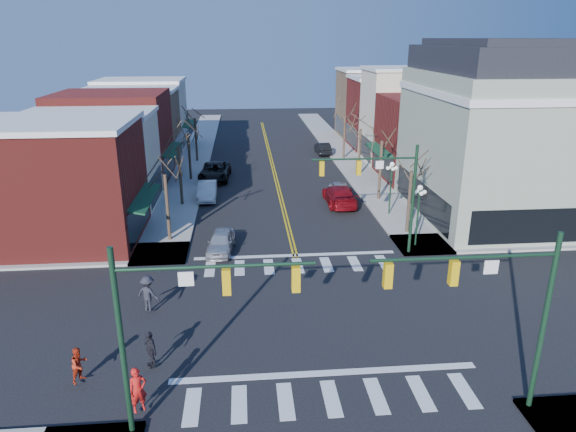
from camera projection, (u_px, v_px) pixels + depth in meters
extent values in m
plane|color=black|center=(311.00, 317.00, 25.92)|extent=(160.00, 160.00, 0.00)
cube|color=#9E9B93|center=(179.00, 201.00, 43.98)|extent=(3.50, 70.00, 0.15)
cube|color=#9E9B93|center=(379.00, 196.00, 45.43)|extent=(3.50, 70.00, 0.15)
cube|color=maroon|center=(60.00, 185.00, 34.36)|extent=(10.00, 8.50, 8.00)
cube|color=beige|center=(92.00, 162.00, 41.73)|extent=(10.00, 7.00, 7.50)
cube|color=maroon|center=(114.00, 138.00, 49.09)|extent=(10.00, 9.00, 8.50)
cube|color=#917050|center=(131.00, 127.00, 56.96)|extent=(10.00, 7.50, 7.80)
cube|color=beige|center=(144.00, 115.00, 64.18)|extent=(10.00, 8.00, 8.20)
cube|color=maroon|center=(434.00, 139.00, 50.10)|extent=(10.00, 8.50, 8.00)
cube|color=beige|center=(410.00, 117.00, 57.06)|extent=(10.00, 7.00, 10.00)
cube|color=maroon|center=(391.00, 114.00, 64.36)|extent=(10.00, 8.00, 8.50)
cube|color=#917050|center=(376.00, 104.00, 71.80)|extent=(10.00, 8.00, 9.00)
cube|color=#959F8A|center=(502.00, 146.00, 39.11)|extent=(12.00, 14.00, 11.00)
cube|color=white|center=(509.00, 91.00, 37.76)|extent=(12.25, 14.25, 0.50)
cube|color=black|center=(514.00, 59.00, 37.00)|extent=(11.40, 13.40, 1.80)
cube|color=black|center=(516.00, 43.00, 36.63)|extent=(9.80, 11.80, 0.60)
cylinder|color=#14331E|center=(122.00, 346.00, 17.16)|extent=(0.20, 0.20, 7.20)
cylinder|color=#14331E|center=(216.00, 267.00, 16.51)|extent=(6.50, 0.12, 0.12)
cube|color=gold|center=(227.00, 282.00, 16.72)|extent=(0.28, 0.28, 0.90)
cube|color=gold|center=(296.00, 279.00, 16.91)|extent=(0.28, 0.28, 0.90)
cylinder|color=#14331E|center=(543.00, 326.00, 18.39)|extent=(0.20, 0.20, 7.20)
cylinder|color=#14331E|center=(465.00, 257.00, 17.20)|extent=(6.50, 0.12, 0.12)
cube|color=gold|center=(454.00, 273.00, 17.35)|extent=(0.28, 0.28, 0.90)
cube|color=gold|center=(388.00, 275.00, 17.16)|extent=(0.28, 0.28, 0.90)
cylinder|color=#14331E|center=(413.00, 201.00, 32.31)|extent=(0.20, 0.20, 7.20)
cylinder|color=#14331E|center=(364.00, 159.00, 31.11)|extent=(6.50, 0.12, 0.12)
cube|color=gold|center=(359.00, 168.00, 31.27)|extent=(0.28, 0.28, 0.90)
cube|color=gold|center=(322.00, 168.00, 31.08)|extent=(0.28, 0.28, 0.90)
cylinder|color=#14331E|center=(417.00, 219.00, 33.94)|extent=(0.12, 0.12, 4.00)
sphere|color=white|center=(420.00, 188.00, 33.23)|extent=(0.36, 0.36, 0.36)
cylinder|color=#14331E|center=(390.00, 191.00, 40.05)|extent=(0.12, 0.12, 4.00)
sphere|color=white|center=(392.00, 164.00, 39.34)|extent=(0.36, 0.36, 0.36)
cylinder|color=#382B21|center=(168.00, 209.00, 34.78)|extent=(0.24, 0.24, 4.76)
cylinder|color=#382B21|center=(180.00, 176.00, 42.26)|extent=(0.24, 0.24, 5.04)
cylinder|color=#382B21|center=(190.00, 158.00, 49.86)|extent=(0.24, 0.24, 4.55)
cylinder|color=#382B21|center=(196.00, 140.00, 57.33)|extent=(0.24, 0.24, 4.90)
cylinder|color=#382B21|center=(409.00, 203.00, 36.20)|extent=(0.24, 0.24, 4.62)
cylinder|color=#382B21|center=(380.00, 171.00, 43.63)|extent=(0.24, 0.24, 5.18)
cylinder|color=#382B21|center=(359.00, 153.00, 51.21)|extent=(0.24, 0.24, 4.83)
cylinder|color=#382B21|center=(344.00, 138.00, 58.71)|extent=(0.24, 0.24, 4.97)
imported|color=#BCBCC1|center=(221.00, 242.00, 33.63)|extent=(2.07, 4.18, 1.37)
imported|color=silver|center=(207.00, 191.00, 44.60)|extent=(1.63, 4.53, 1.48)
imported|color=black|center=(215.00, 172.00, 50.58)|extent=(3.19, 6.17, 1.66)
imported|color=maroon|center=(340.00, 195.00, 43.07)|extent=(2.32, 5.66, 1.64)
imported|color=#B8B8BD|center=(339.00, 189.00, 45.15)|extent=(1.92, 4.34, 1.45)
imported|color=black|center=(323.00, 148.00, 61.82)|extent=(1.61, 4.27, 1.39)
imported|color=red|center=(138.00, 390.00, 18.94)|extent=(0.79, 0.69, 1.82)
imported|color=#B82A13|center=(79.00, 365.00, 20.65)|extent=(0.89, 0.94, 1.53)
imported|color=black|center=(150.00, 349.00, 21.56)|extent=(0.88, 1.04, 1.66)
imported|color=#21222A|center=(148.00, 293.00, 25.97)|extent=(1.42, 1.17, 1.91)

